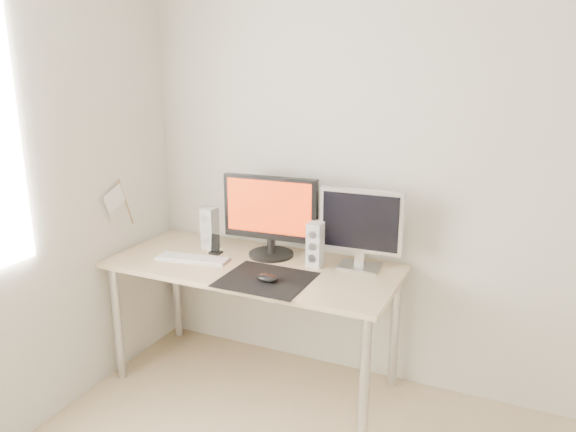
% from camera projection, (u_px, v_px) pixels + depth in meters
% --- Properties ---
extents(wall_back, '(3.50, 0.00, 3.50)m').
position_uv_depth(wall_back, '(444.00, 173.00, 2.91)').
color(wall_back, silver).
rests_on(wall_back, ground).
extents(mousepad, '(0.45, 0.40, 0.00)m').
position_uv_depth(mousepad, '(266.00, 279.00, 2.88)').
color(mousepad, black).
rests_on(mousepad, desk).
extents(mouse, '(0.11, 0.07, 0.04)m').
position_uv_depth(mouse, '(267.00, 278.00, 2.84)').
color(mouse, black).
rests_on(mouse, mousepad).
extents(desk, '(1.60, 0.70, 0.73)m').
position_uv_depth(desk, '(254.00, 277.00, 3.12)').
color(desk, '#D1B587').
rests_on(desk, ground).
extents(main_monitor, '(0.55, 0.28, 0.47)m').
position_uv_depth(main_monitor, '(270.00, 213.00, 3.15)').
color(main_monitor, black).
rests_on(main_monitor, desk).
extents(second_monitor, '(0.45, 0.17, 0.43)m').
position_uv_depth(second_monitor, '(361.00, 225.00, 2.97)').
color(second_monitor, '#B8B8BA').
rests_on(second_monitor, desk).
extents(speaker_left, '(0.08, 0.09, 0.25)m').
position_uv_depth(speaker_left, '(210.00, 228.00, 3.32)').
color(speaker_left, silver).
rests_on(speaker_left, desk).
extents(speaker_right, '(0.08, 0.09, 0.25)m').
position_uv_depth(speaker_right, '(315.00, 244.00, 3.04)').
color(speaker_right, white).
rests_on(speaker_right, desk).
extents(keyboard, '(0.43, 0.17, 0.02)m').
position_uv_depth(keyboard, '(193.00, 259.00, 3.16)').
color(keyboard, silver).
rests_on(keyboard, desk).
extents(phone_dock, '(0.07, 0.06, 0.12)m').
position_uv_depth(phone_dock, '(216.00, 248.00, 3.25)').
color(phone_dock, black).
rests_on(phone_dock, desk).
extents(pennant, '(0.01, 0.23, 0.29)m').
position_uv_depth(pennant, '(118.00, 199.00, 3.20)').
color(pennant, '#A57F54').
rests_on(pennant, wall_left).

